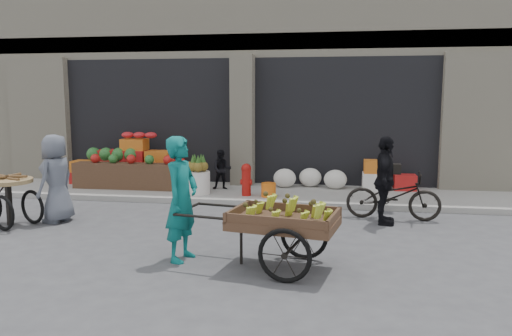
% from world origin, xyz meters
% --- Properties ---
extents(ground, '(80.00, 80.00, 0.00)m').
position_xyz_m(ground, '(0.00, 0.00, 0.00)').
color(ground, '#424244').
rests_on(ground, ground).
extents(sidewalk, '(18.00, 2.20, 0.12)m').
position_xyz_m(sidewalk, '(0.00, 4.10, 0.06)').
color(sidewalk, gray).
rests_on(sidewalk, ground).
extents(building, '(14.00, 6.45, 7.00)m').
position_xyz_m(building, '(0.00, 8.03, 3.37)').
color(building, beige).
rests_on(building, ground).
extents(fruit_display, '(3.10, 1.12, 1.24)m').
position_xyz_m(fruit_display, '(-2.48, 4.38, 0.67)').
color(fruit_display, '#B01918').
rests_on(fruit_display, sidewalk).
extents(pineapple_bin, '(0.52, 0.52, 0.50)m').
position_xyz_m(pineapple_bin, '(-0.75, 3.60, 0.37)').
color(pineapple_bin, silver).
rests_on(pineapple_bin, sidewalk).
extents(fire_hydrant, '(0.22, 0.22, 0.71)m').
position_xyz_m(fire_hydrant, '(0.35, 3.55, 0.50)').
color(fire_hydrant, '#A5140F').
rests_on(fire_hydrant, sidewalk).
extents(orange_bucket, '(0.32, 0.32, 0.30)m').
position_xyz_m(orange_bucket, '(0.85, 3.50, 0.27)').
color(orange_bucket, orange).
rests_on(orange_bucket, sidewalk).
extents(right_bay_goods, '(3.35, 0.60, 0.70)m').
position_xyz_m(right_bay_goods, '(2.61, 4.70, 0.41)').
color(right_bay_goods, silver).
rests_on(right_bay_goods, sidewalk).
extents(seated_person, '(0.51, 0.43, 0.93)m').
position_xyz_m(seated_person, '(-0.35, 4.20, 0.58)').
color(seated_person, black).
rests_on(seated_person, sidewalk).
extents(banana_cart, '(2.45, 1.33, 0.97)m').
position_xyz_m(banana_cart, '(1.58, -0.69, 0.71)').
color(banana_cart, brown).
rests_on(banana_cart, ground).
extents(vendor_woman, '(0.53, 0.70, 1.74)m').
position_xyz_m(vendor_woman, '(0.19, -0.54, 0.87)').
color(vendor_woman, '#0D6966').
rests_on(vendor_woman, ground).
extents(tricycle_cart, '(1.44, 1.09, 0.95)m').
position_xyz_m(tricycle_cart, '(-3.43, 0.79, 0.57)').
color(tricycle_cart, '#9E7F51').
rests_on(tricycle_cart, ground).
extents(vendor_grey, '(0.63, 0.86, 1.61)m').
position_xyz_m(vendor_grey, '(-2.72, 1.17, 0.80)').
color(vendor_grey, slate).
rests_on(vendor_grey, ground).
extents(bicycle, '(1.76, 0.75, 0.90)m').
position_xyz_m(bicycle, '(3.35, 2.35, 0.45)').
color(bicycle, black).
rests_on(bicycle, ground).
extents(cyclist, '(0.47, 0.96, 1.59)m').
position_xyz_m(cyclist, '(3.15, 1.95, 0.79)').
color(cyclist, black).
rests_on(cyclist, ground).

